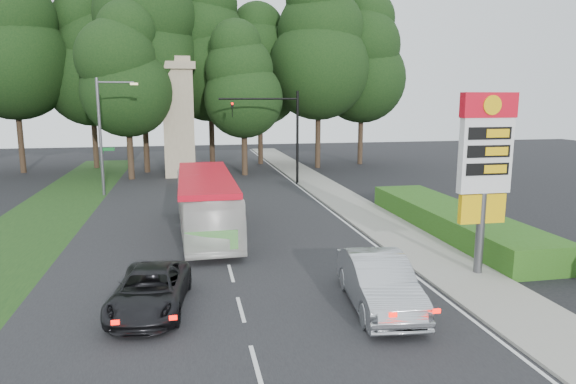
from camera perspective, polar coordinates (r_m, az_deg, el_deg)
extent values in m
plane|color=black|center=(16.35, -5.08, -13.61)|extent=(120.00, 120.00, 0.00)
cube|color=black|center=(27.71, -7.84, -3.56)|extent=(14.00, 80.00, 0.02)
cube|color=gray|center=(29.43, 8.93, -2.67)|extent=(3.00, 80.00, 0.12)
cube|color=#193814|center=(34.46, -24.47, -1.66)|extent=(5.00, 50.00, 0.02)
cube|color=#295115|center=(27.01, 17.90, -3.06)|extent=(3.00, 14.00, 1.20)
cylinder|color=#59595E|center=(20.63, 20.55, -4.44)|extent=(0.32, 0.32, 3.20)
cube|color=#E7B10C|center=(20.40, 20.73, -1.72)|extent=(1.80, 0.25, 1.10)
cube|color=silver|center=(20.10, 21.09, 3.86)|extent=(2.00, 0.35, 2.80)
cube|color=red|center=(20.00, 21.43, 8.99)|extent=(2.10, 0.40, 0.90)
cylinder|color=#E7B10C|center=(19.82, 21.78, 8.96)|extent=(0.70, 0.05, 0.70)
cube|color=black|center=(19.88, 21.54, 6.09)|extent=(1.70, 0.04, 0.45)
cube|color=black|center=(19.93, 21.41, 4.23)|extent=(1.70, 0.04, 0.45)
cube|color=black|center=(20.00, 21.29, 2.38)|extent=(1.70, 0.04, 0.45)
cylinder|color=black|center=(39.91, 1.05, 6.00)|extent=(0.20, 0.20, 7.20)
cylinder|color=black|center=(39.26, -3.28, 10.30)|extent=(6.00, 0.14, 0.14)
imported|color=black|center=(39.03, -6.23, 9.89)|extent=(0.18, 0.22, 1.10)
sphere|color=#FF0C05|center=(38.88, -6.21, 9.74)|extent=(0.18, 0.18, 0.18)
cylinder|color=#59595E|center=(37.39, -20.12, 5.70)|extent=(0.20, 0.20, 8.00)
cylinder|color=#59595E|center=(37.15, -18.62, 11.48)|extent=(2.40, 0.12, 0.12)
cube|color=#FFE599|center=(37.02, -16.73, 11.43)|extent=(0.50, 0.22, 0.14)
cube|color=#0C591E|center=(37.39, -19.36, 4.51)|extent=(0.85, 0.04, 0.22)
cube|color=#0C591E|center=(37.92, -19.92, 4.10)|extent=(0.04, 0.85, 0.22)
cube|color=gray|center=(44.92, -12.02, 7.42)|extent=(2.50, 2.50, 9.00)
cube|color=gray|center=(44.95, -12.26, 13.54)|extent=(3.00, 3.00, 0.60)
cube|color=gray|center=(44.98, -12.28, 14.17)|extent=(2.20, 2.20, 0.50)
cylinder|color=#2D2116|center=(52.03, -27.58, 5.36)|extent=(0.50, 0.50, 6.30)
sphere|color=black|center=(52.00, -28.19, 12.47)|extent=(9.80, 9.80, 9.80)
sphere|color=black|center=(52.32, -28.53, 16.28)|extent=(8.40, 8.40, 8.40)
cylinder|color=#2D2116|center=(52.70, -20.65, 5.42)|extent=(0.50, 0.50, 5.40)
sphere|color=black|center=(52.57, -21.04, 11.45)|extent=(8.40, 8.40, 8.40)
sphere|color=black|center=(52.75, -21.26, 14.70)|extent=(7.20, 7.20, 7.20)
sphere|color=black|center=(53.04, -21.45, 17.44)|extent=(5.40, 5.40, 5.40)
cylinder|color=#2D2116|center=(48.11, -15.53, 5.94)|extent=(0.50, 0.50, 6.48)
sphere|color=black|center=(48.10, -15.92, 13.87)|extent=(10.08, 10.08, 10.08)
sphere|color=black|center=(48.48, -16.14, 18.12)|extent=(8.64, 8.64, 8.64)
cylinder|color=#2D2116|center=(50.06, -8.46, 6.06)|extent=(0.50, 0.50, 5.94)
sphere|color=black|center=(49.99, -8.65, 13.05)|extent=(9.24, 9.24, 9.24)
sphere|color=black|center=(50.26, -8.75, 16.81)|extent=(7.92, 7.92, 7.92)
sphere|color=black|center=(50.66, -8.85, 19.96)|extent=(5.94, 5.94, 5.94)
cylinder|color=#2D2116|center=(52.57, -3.08, 5.96)|extent=(0.50, 0.50, 5.22)
sphere|color=black|center=(52.43, -3.14, 11.81)|extent=(8.12, 8.12, 8.12)
sphere|color=black|center=(52.58, -3.18, 14.98)|extent=(6.96, 6.96, 6.96)
sphere|color=black|center=(52.84, -3.20, 17.64)|extent=(5.22, 5.22, 5.22)
cylinder|color=#2D2116|center=(49.61, 3.34, 6.22)|extent=(0.50, 0.50, 6.12)
sphere|color=black|center=(49.56, 3.42, 13.49)|extent=(9.52, 9.52, 9.52)
sphere|color=black|center=(49.86, 3.47, 17.39)|extent=(8.16, 8.16, 8.16)
cylinder|color=#2D2116|center=(53.00, 8.05, 6.10)|extent=(0.50, 0.50, 5.58)
sphere|color=black|center=(52.90, 8.21, 12.31)|extent=(8.68, 8.68, 8.68)
sphere|color=black|center=(53.10, 8.30, 15.65)|extent=(7.44, 7.44, 7.44)
sphere|color=black|center=(53.41, 8.38, 18.47)|extent=(5.58, 5.58, 5.58)
cylinder|color=#2D2116|center=(44.30, -17.12, 4.34)|extent=(0.50, 0.50, 4.68)
sphere|color=black|center=(44.09, -17.46, 10.57)|extent=(7.28, 7.28, 7.28)
sphere|color=black|center=(44.20, -17.64, 13.94)|extent=(6.24, 6.24, 6.24)
sphere|color=black|center=(44.41, -17.81, 16.78)|extent=(4.68, 4.68, 4.68)
cylinder|color=#2D2116|center=(44.88, -4.86, 4.61)|extent=(0.50, 0.50, 4.32)
sphere|color=black|center=(44.65, -4.94, 10.28)|extent=(6.72, 6.72, 6.72)
sphere|color=black|center=(44.71, -4.99, 13.36)|extent=(5.76, 5.76, 5.76)
sphere|color=black|center=(44.87, -5.04, 15.96)|extent=(4.32, 4.32, 4.32)
imported|color=white|center=(25.64, -9.11, -1.39)|extent=(2.81, 10.63, 2.94)
imported|color=#B1B3B9|center=(16.88, 10.06, -9.83)|extent=(2.33, 5.33, 1.71)
imported|color=black|center=(17.07, -15.07, -10.51)|extent=(2.71, 4.93, 1.31)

